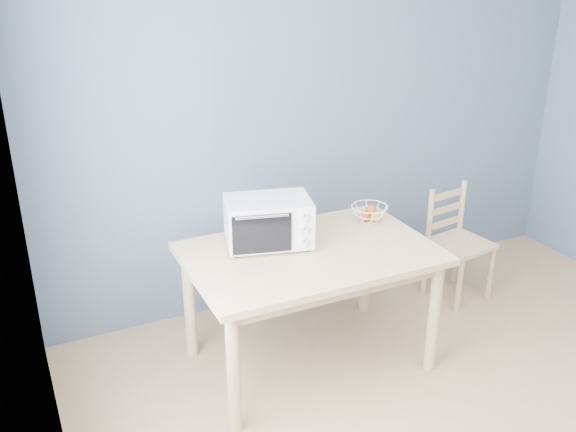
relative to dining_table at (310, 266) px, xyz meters
name	(u,v)px	position (x,y,z in m)	size (l,w,h in m)	color
dining_table	(310,266)	(0.00, 0.00, 0.00)	(1.40, 0.90, 0.75)	tan
toaster_oven	(265,221)	(-0.20, 0.17, 0.25)	(0.54, 0.43, 0.28)	silver
fruit_basket	(369,213)	(0.52, 0.21, 0.16)	(0.29, 0.29, 0.12)	white
dining_chair	(456,244)	(1.32, 0.29, -0.25)	(0.43, 0.43, 0.80)	tan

